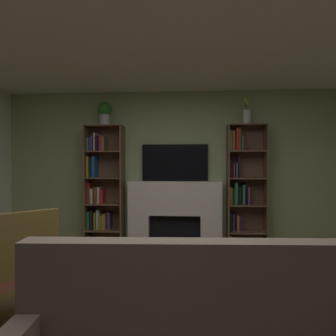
# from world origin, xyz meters

# --- Properties ---
(wall_back_accent) EXTENTS (5.44, 0.06, 2.54)m
(wall_back_accent) POSITION_xyz_m (0.00, 2.64, 1.27)
(wall_back_accent) COLOR #99AC7B
(wall_back_accent) RESTS_ON ground_plane
(ceiling) EXTENTS (5.44, 5.35, 0.06)m
(ceiling) POSITION_xyz_m (0.00, 0.00, 2.57)
(ceiling) COLOR white
(ceiling) RESTS_ON wall_back_accent
(fireplace) EXTENTS (1.52, 0.51, 1.15)m
(fireplace) POSITION_xyz_m (0.00, 2.51, 0.60)
(fireplace) COLOR white
(fireplace) RESTS_ON ground_plane
(tv) EXTENTS (1.01, 0.06, 0.57)m
(tv) POSITION_xyz_m (0.00, 2.58, 1.43)
(tv) COLOR black
(tv) RESTS_ON fireplace
(bookshelf_left) EXTENTS (0.57, 0.32, 2.00)m
(bookshelf_left) POSITION_xyz_m (-1.13, 2.50, 1.00)
(bookshelf_left) COLOR brown
(bookshelf_left) RESTS_ON ground_plane
(bookshelf_right) EXTENTS (0.57, 0.30, 2.00)m
(bookshelf_right) POSITION_xyz_m (1.01, 2.50, 0.96)
(bookshelf_right) COLOR brown
(bookshelf_right) RESTS_ON ground_plane
(potted_plant) EXTENTS (0.22, 0.22, 0.36)m
(potted_plant) POSITION_xyz_m (-1.07, 2.46, 2.20)
(potted_plant) COLOR silver
(potted_plant) RESTS_ON bookshelf_left
(vase_with_flowers) EXTENTS (0.12, 0.12, 0.40)m
(vase_with_flowers) POSITION_xyz_m (1.07, 2.47, 2.14)
(vase_with_flowers) COLOR silver
(vase_with_flowers) RESTS_ON bookshelf_right
(armchair) EXTENTS (0.82, 0.82, 1.04)m
(armchair) POSITION_xyz_m (-1.23, 0.28, 0.53)
(armchair) COLOR brown
(armchair) RESTS_ON ground_plane
(coffee_table) EXTENTS (0.93, 0.41, 0.38)m
(coffee_table) POSITION_xyz_m (0.25, -0.03, 0.32)
(coffee_table) COLOR brown
(coffee_table) RESTS_ON ground_plane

